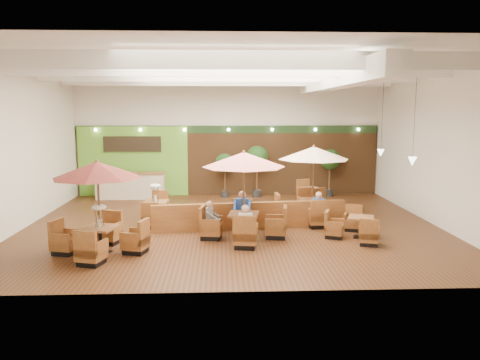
{
  "coord_description": "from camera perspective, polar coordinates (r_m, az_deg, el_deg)",
  "views": [
    {
      "loc": [
        -0.39,
        -15.73,
        3.93
      ],
      "look_at": [
        0.3,
        0.5,
        1.5
      ],
      "focal_mm": 35.0,
      "sensor_mm": 36.0,
      "label": 1
    }
  ],
  "objects": [
    {
      "name": "table_3",
      "position": [
        16.9,
        -10.25,
        -3.37
      ],
      "size": [
        0.89,
        2.5,
        1.51
      ],
      "rotation": [
        0.0,
        0.0,
        -0.07
      ],
      "color": "brown",
      "rests_on": "ground"
    },
    {
      "name": "table_0",
      "position": [
        13.27,
        -16.9,
        -1.22
      ],
      "size": [
        2.69,
        2.69,
        2.62
      ],
      "rotation": [
        0.0,
        0.0,
        -0.28
      ],
      "color": "brown",
      "rests_on": "ground"
    },
    {
      "name": "table_4",
      "position": [
        15.02,
        13.58,
        -5.67
      ],
      "size": [
        1.67,
        2.38,
        0.84
      ],
      "rotation": [
        0.0,
        0.0,
        -0.35
      ],
      "color": "brown",
      "rests_on": "ground"
    },
    {
      "name": "diner_0",
      "position": [
        13.43,
        0.67,
        -5.12
      ],
      "size": [
        0.41,
        0.34,
        0.82
      ],
      "rotation": [
        0.0,
        0.0,
        -0.08
      ],
      "color": "white",
      "rests_on": "ground"
    },
    {
      "name": "topiary_0",
      "position": [
        21.17,
        -1.87,
        1.88
      ],
      "size": [
        0.86,
        0.86,
        2.0
      ],
      "color": "black",
      "rests_on": "ground"
    },
    {
      "name": "table_5",
      "position": [
        19.55,
        8.52,
        -2.1
      ],
      "size": [
        1.09,
        2.69,
        0.95
      ],
      "rotation": [
        0.0,
        0.0,
        0.34
      ],
      "color": "brown",
      "rests_on": "ground"
    },
    {
      "name": "diner_3",
      "position": [
        15.95,
        9.52,
        -3.11
      ],
      "size": [
        0.39,
        0.33,
        0.78
      ],
      "rotation": [
        0.0,
        0.0,
        -0.09
      ],
      "color": "#2853B1",
      "rests_on": "ground"
    },
    {
      "name": "diner_2",
      "position": [
        14.4,
        -3.55,
        -4.35
      ],
      "size": [
        0.3,
        0.36,
        0.72
      ],
      "rotation": [
        0.0,
        0.0,
        4.65
      ],
      "color": "slate",
      "rests_on": "ground"
    },
    {
      "name": "diner_1",
      "position": [
        15.38,
        0.26,
        -3.33
      ],
      "size": [
        0.43,
        0.36,
        0.85
      ],
      "rotation": [
        0.0,
        0.0,
        3.05
      ],
      "color": "#2853B1",
      "rests_on": "ground"
    },
    {
      "name": "table_1",
      "position": [
        14.21,
        0.45,
        0.11
      ],
      "size": [
        2.75,
        2.75,
        2.74
      ],
      "rotation": [
        0.0,
        0.0,
        -0.15
      ],
      "color": "brown",
      "rests_on": "ground"
    },
    {
      "name": "room",
      "position": [
        16.96,
        -0.28,
        7.49
      ],
      "size": [
        14.04,
        14.0,
        5.52
      ],
      "color": "#381E0F",
      "rests_on": "ground"
    },
    {
      "name": "booth_divider",
      "position": [
        15.6,
        1.26,
        -4.38
      ],
      "size": [
        6.49,
        0.9,
        0.9
      ],
      "primitive_type": "cube",
      "rotation": [
        0.0,
        0.0,
        0.11
      ],
      "color": "brown",
      "rests_on": "ground"
    },
    {
      "name": "table_2",
      "position": [
        16.71,
        8.69,
        1.61
      ],
      "size": [
        2.59,
        2.67,
        2.72
      ],
      "rotation": [
        0.0,
        0.0,
        0.05
      ],
      "color": "brown",
      "rests_on": "ground"
    },
    {
      "name": "diner_4",
      "position": [
        15.95,
        9.52,
        -3.18
      ],
      "size": [
        0.36,
        0.29,
        0.72
      ],
      "rotation": [
        0.0,
        0.0,
        0.04
      ],
      "color": "white",
      "rests_on": "ground"
    },
    {
      "name": "service_counter",
      "position": [
        21.47,
        -13.17,
        -0.68
      ],
      "size": [
        3.0,
        0.75,
        1.18
      ],
      "color": "beige",
      "rests_on": "ground"
    },
    {
      "name": "topiary_1",
      "position": [
        21.21,
        2.08,
        2.57
      ],
      "size": [
        1.0,
        1.0,
        2.33
      ],
      "color": "black",
      "rests_on": "ground"
    },
    {
      "name": "topiary_2",
      "position": [
        21.74,
        10.9,
        2.25
      ],
      "size": [
        0.93,
        0.93,
        2.17
      ],
      "color": "black",
      "rests_on": "ground"
    }
  ]
}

